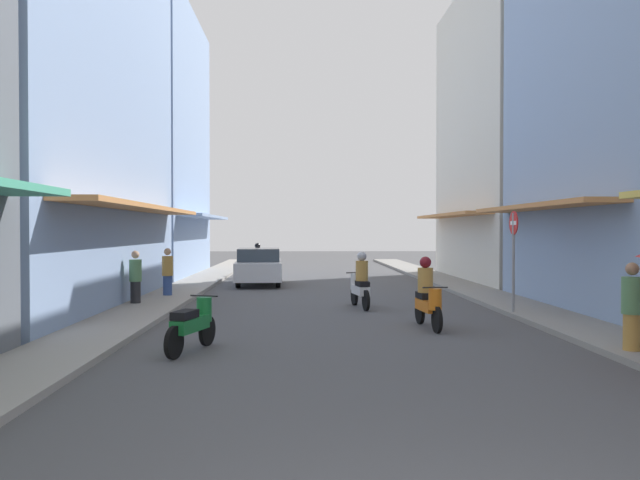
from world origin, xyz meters
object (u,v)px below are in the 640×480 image
at_px(motorbike_orange, 428,296).
at_px(motorbike_green, 193,323).
at_px(motorbike_white, 360,283).
at_px(street_sign_no_entry, 514,248).
at_px(pedestrian_foreground, 135,279).
at_px(pedestrian_far, 168,274).
at_px(motorbike_silver, 256,262).
at_px(parked_car, 259,266).
at_px(pedestrian_midway, 632,310).

xyz_separation_m(motorbike_orange, motorbike_green, (-4.74, -2.44, -0.20)).
xyz_separation_m(motorbike_white, street_sign_no_entry, (3.68, -1.75, 1.01)).
xyz_separation_m(motorbike_orange, pedestrian_foreground, (-7.45, 3.90, 0.09)).
relative_size(motorbike_orange, pedestrian_far, 1.13).
relative_size(motorbike_green, street_sign_no_entry, 0.66).
distance_m(motorbike_green, motorbike_silver, 16.88).
height_order(motorbike_orange, pedestrian_far, pedestrian_far).
bearing_deg(parked_car, motorbike_white, -65.72).
bearing_deg(motorbike_silver, motorbike_white, -71.48).
xyz_separation_m(motorbike_green, parked_car, (0.29, 13.25, 0.24)).
distance_m(motorbike_green, street_sign_no_entry, 8.48).
distance_m(motorbike_white, pedestrian_midway, 7.78).
bearing_deg(pedestrian_foreground, pedestrian_far, 77.66).
xyz_separation_m(motorbike_green, street_sign_no_entry, (7.28, 4.19, 1.21)).
bearing_deg(parked_car, motorbike_silver, 95.78).
relative_size(motorbike_white, street_sign_no_entry, 0.68).
relative_size(motorbike_orange, pedestrian_foreground, 1.14).
bearing_deg(parked_car, motorbike_orange, -67.65).
relative_size(motorbike_green, motorbike_silver, 1.00).
distance_m(motorbike_orange, motorbike_silver, 15.22).
xyz_separation_m(motorbike_white, pedestrian_foreground, (-6.30, 0.41, 0.09)).
bearing_deg(motorbike_orange, motorbike_silver, 108.43).
distance_m(parked_car, street_sign_no_entry, 11.48).
relative_size(motorbike_silver, pedestrian_far, 1.10).
bearing_deg(motorbike_green, pedestrian_midway, -5.64).
height_order(parked_car, pedestrian_midway, pedestrian_midway).
distance_m(pedestrian_midway, pedestrian_far, 13.43).
bearing_deg(parked_car, street_sign_no_entry, -52.39).
bearing_deg(pedestrian_midway, street_sign_no_entry, 93.35).
bearing_deg(motorbike_orange, street_sign_no_entry, 34.53).
bearing_deg(motorbike_white, street_sign_no_entry, -25.40).
distance_m(motorbike_silver, pedestrian_far, 8.75).
relative_size(motorbike_silver, parked_car, 0.42).
bearing_deg(pedestrian_far, motorbike_white, -22.87).
bearing_deg(street_sign_no_entry, parked_car, 127.61).
bearing_deg(pedestrian_foreground, motorbike_white, -3.68).
height_order(motorbike_green, pedestrian_foreground, pedestrian_foreground).
bearing_deg(pedestrian_midway, motorbike_green, 174.36).
xyz_separation_m(parked_car, street_sign_no_entry, (6.98, -9.06, 0.98)).
xyz_separation_m(pedestrian_midway, street_sign_no_entry, (-0.29, 4.93, 0.91)).
height_order(motorbike_orange, pedestrian_midway, pedestrian_midway).
bearing_deg(pedestrian_midway, motorbike_orange, 131.56).
xyz_separation_m(pedestrian_far, pedestrian_foreground, (-0.45, -2.06, -0.01)).
height_order(motorbike_white, motorbike_green, motorbike_white).
distance_m(parked_car, pedestrian_midway, 15.78).
bearing_deg(motorbike_white, motorbike_silver, 108.52).
distance_m(motorbike_silver, pedestrian_midway, 19.21).
bearing_deg(pedestrian_foreground, motorbike_green, -66.86).
height_order(motorbike_silver, street_sign_no_entry, street_sign_no_entry).
relative_size(motorbike_green, parked_car, 0.42).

